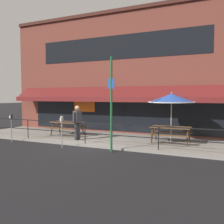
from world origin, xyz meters
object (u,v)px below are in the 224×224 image
Objects in this scene: picnic_table_left at (67,125)px; street_sign_pole at (111,103)px; picnic_table_centre at (171,130)px; parking_meter_near at (11,119)px; patio_umbrella_centre at (171,98)px; parking_meter_far at (62,122)px; pedestrian_walking at (77,121)px.

picnic_table_left is 0.47× the size of street_sign_pole.
picnic_table_centre is 3.38m from street_sign_pole.
parking_meter_near is 5.55m from street_sign_pole.
parking_meter_far is at bearing -147.06° from patio_umbrella_centre.
parking_meter_near is at bearing -155.19° from pedestrian_walking.
street_sign_pole is (-1.89, -2.49, 1.29)m from picnic_table_centre.
parking_meter_near is (-2.98, -1.38, 0.09)m from pedestrian_walking.
pedestrian_walking reaches higher than parking_meter_near.
picnic_table_centre is 0.76× the size of patio_umbrella_centre.
patio_umbrella_centre is at bearing 32.94° from parking_meter_far.
pedestrian_walking is (-4.39, -1.13, 0.35)m from picnic_table_centre.
patio_umbrella_centre is at bearing 53.58° from street_sign_pole.
patio_umbrella_centre reaches higher than picnic_table_left.
picnic_table_left and picnic_table_centre have the same top height.
pedestrian_walking is at bearing 24.81° from parking_meter_near.
patio_umbrella_centre is 4.69m from pedestrian_walking.
parking_meter_far is at bearing -83.42° from pedestrian_walking.
street_sign_pole reaches higher than picnic_table_centre.
picnic_table_centre is 1.05× the size of pedestrian_walking.
patio_umbrella_centre is 5.13m from parking_meter_far.
picnic_table_left is 0.76× the size of patio_umbrella_centre.
parking_meter_far is (-4.22, -2.73, -1.03)m from patio_umbrella_centre.
pedestrian_walking is 3.29m from parking_meter_near.
picnic_table_left is at bearing -178.65° from picnic_table_centre.
patio_umbrella_centre reaches higher than parking_meter_near.
patio_umbrella_centre is 1.67× the size of parking_meter_far.
picnic_table_centre is 7.81m from parking_meter_near.
pedestrian_walking is at bearing -164.61° from patio_umbrella_centre.
parking_meter_near is (-7.38, -2.51, 0.44)m from picnic_table_centre.
pedestrian_walking is 0.44× the size of street_sign_pole.
parking_meter_near is (-7.38, -2.59, -1.03)m from patio_umbrella_centre.
picnic_table_centre is at bearing 18.80° from parking_meter_near.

